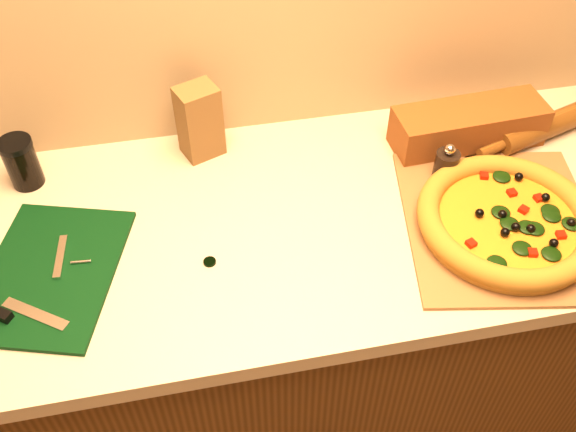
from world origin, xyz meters
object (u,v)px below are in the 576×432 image
(pizza, at_px, (507,220))
(dark_jar, at_px, (22,162))
(pizza_peel, at_px, (498,216))
(cutting_board, at_px, (49,274))
(pepper_grinder, at_px, (446,166))
(rolling_pin, at_px, (548,126))

(pizza, xyz_separation_m, dark_jar, (-0.98, 0.34, 0.03))
(pizza_peel, relative_size, cutting_board, 1.54)
(pepper_grinder, bearing_deg, pizza_peel, -62.37)
(pizza, bearing_deg, rolling_pin, 49.84)
(pizza_peel, relative_size, pepper_grinder, 6.18)
(pizza, distance_m, pepper_grinder, 0.19)
(pizza, height_order, cutting_board, pizza)
(pizza_peel, bearing_deg, rolling_pin, 56.23)
(pizza_peel, height_order, rolling_pin, rolling_pin)
(cutting_board, relative_size, pepper_grinder, 4.02)
(pepper_grinder, distance_m, dark_jar, 0.93)
(dark_jar, bearing_deg, pizza_peel, -17.33)
(pizza_peel, xyz_separation_m, pizza, (-0.00, -0.04, 0.03))
(rolling_pin, bearing_deg, pepper_grinder, -161.52)
(rolling_pin, bearing_deg, dark_jar, 176.61)
(pizza_peel, xyz_separation_m, rolling_pin, (0.23, 0.24, 0.02))
(pepper_grinder, height_order, dark_jar, dark_jar)
(pizza_peel, distance_m, cutting_board, 0.92)
(pizza_peel, height_order, dark_jar, dark_jar)
(cutting_board, height_order, dark_jar, dark_jar)
(pepper_grinder, bearing_deg, pizza, -68.58)
(pizza_peel, bearing_deg, dark_jar, 172.88)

